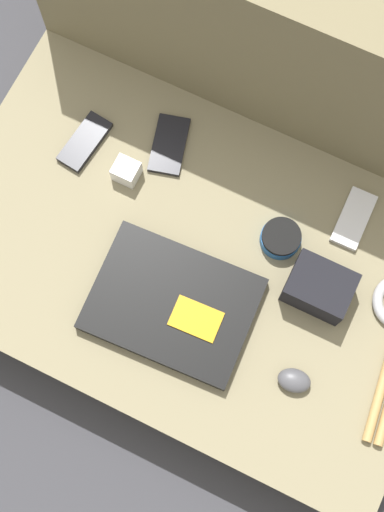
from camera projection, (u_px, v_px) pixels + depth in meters
name	position (u px, v px, depth m)	size (l,w,h in m)	color
ground_plane	(192.00, 276.00, 1.50)	(8.00, 8.00, 0.00)	#38383D
couch_seat	(192.00, 268.00, 1.43)	(0.98, 0.63, 0.15)	#847A5B
couch_backrest	(287.00, 54.00, 1.35)	(0.98, 0.20, 0.52)	#756B4C
laptop	(173.00, 304.00, 1.32)	(0.31, 0.24, 0.03)	black
computer_mouse	(294.00, 381.00, 1.28)	(0.07, 0.05, 0.03)	#4C4C51
speaker_puck	(281.00, 238.00, 1.35)	(0.08, 0.08, 0.03)	#1E569E
phone_silver	(85.00, 142.00, 1.41)	(0.07, 0.13, 0.01)	black
phone_black	(354.00, 219.00, 1.37)	(0.05, 0.12, 0.01)	silver
phone_small	(169.00, 145.00, 1.41)	(0.09, 0.14, 0.01)	black
camera_pouch	(319.00, 288.00, 1.31)	(0.12, 0.09, 0.07)	black
charger_brick	(126.00, 171.00, 1.38)	(0.05, 0.04, 0.04)	silver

